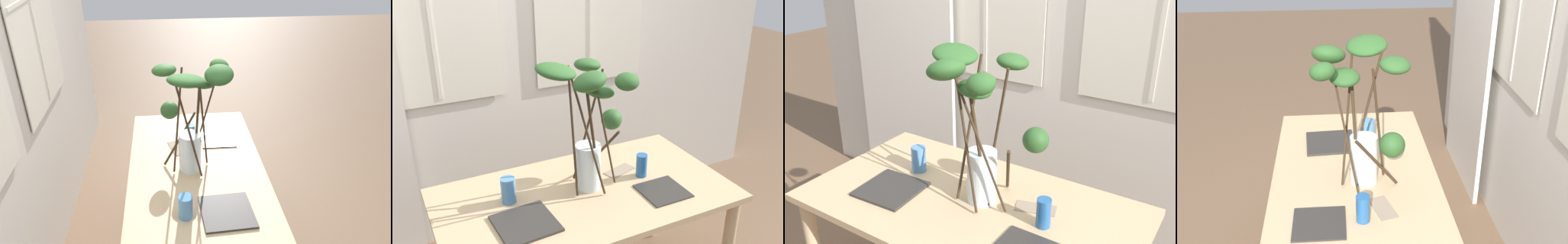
# 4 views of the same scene
# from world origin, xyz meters

# --- Properties ---
(dining_table) EXTENTS (1.51, 0.83, 0.75)m
(dining_table) POSITION_xyz_m (0.00, 0.00, 0.65)
(dining_table) COLOR tan
(dining_table) RESTS_ON ground
(vase_with_branches) EXTENTS (0.55, 0.49, 0.70)m
(vase_with_branches) POSITION_xyz_m (0.04, 0.03, 1.14)
(vase_with_branches) COLOR silver
(vase_with_branches) RESTS_ON dining_table
(drinking_glass_blue_left) EXTENTS (0.07, 0.07, 0.13)m
(drinking_glass_blue_left) POSITION_xyz_m (-0.38, 0.10, 0.82)
(drinking_glass_blue_left) COLOR #4C84BC
(drinking_glass_blue_left) RESTS_ON dining_table
(drinking_glass_blue_right) EXTENTS (0.06, 0.06, 0.13)m
(drinking_glass_blue_right) POSITION_xyz_m (0.36, 0.02, 0.81)
(drinking_glass_blue_right) COLOR #235693
(drinking_glass_blue_right) RESTS_ON dining_table
(plate_square_left) EXTENTS (0.28, 0.28, 0.01)m
(plate_square_left) POSITION_xyz_m (-0.37, -0.12, 0.76)
(plate_square_left) COLOR #2D2B28
(plate_square_left) RESTS_ON dining_table
(plate_square_right) EXTENTS (0.23, 0.23, 0.01)m
(plate_square_right) POSITION_xyz_m (0.37, -0.18, 0.75)
(plate_square_right) COLOR #2D2B28
(plate_square_right) RESTS_ON dining_table
(napkin_folded) EXTENTS (0.19, 0.13, 0.00)m
(napkin_folded) POSITION_xyz_m (0.28, 0.11, 0.75)
(napkin_folded) COLOR gray
(napkin_folded) RESTS_ON dining_table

